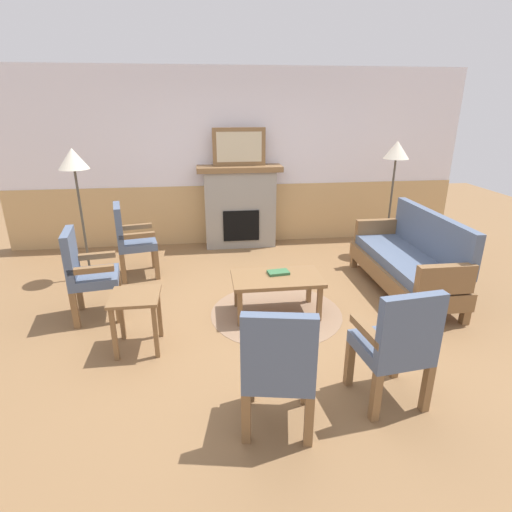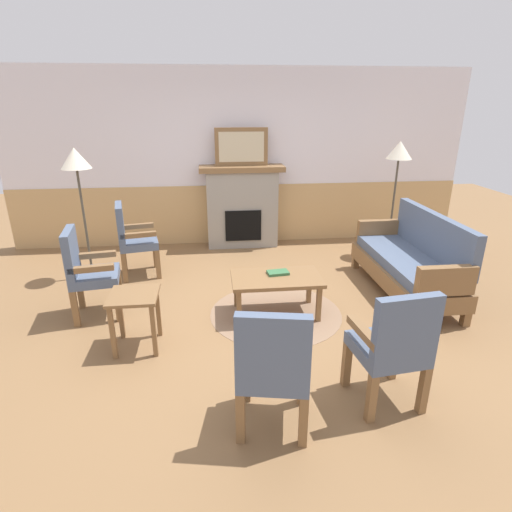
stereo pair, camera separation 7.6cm
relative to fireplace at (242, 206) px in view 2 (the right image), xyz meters
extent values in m
plane|color=olive|center=(0.00, -2.35, -0.65)|extent=(14.00, 14.00, 0.00)
cube|color=white|center=(0.00, 0.25, 0.70)|extent=(7.20, 0.12, 2.70)
cube|color=tan|center=(0.00, 0.18, -0.18)|extent=(7.20, 0.02, 0.95)
cube|color=gray|center=(0.00, 0.00, -0.05)|extent=(1.10, 0.36, 1.20)
cube|color=black|center=(0.00, -0.19, -0.27)|extent=(0.56, 0.02, 0.48)
cube|color=brown|center=(0.00, 0.00, 0.59)|extent=(1.30, 0.44, 0.08)
cube|color=brown|center=(0.00, 0.00, 0.91)|extent=(0.80, 0.03, 0.56)
cube|color=beige|center=(0.00, -0.02, 0.91)|extent=(0.68, 0.01, 0.44)
cube|color=brown|center=(1.50, -1.15, -0.57)|extent=(0.08, 0.08, 0.16)
cube|color=brown|center=(1.50, -2.83, -0.57)|extent=(0.08, 0.08, 0.16)
cube|color=brown|center=(2.10, -1.15, -0.57)|extent=(0.08, 0.08, 0.16)
cube|color=brown|center=(2.10, -2.83, -0.57)|extent=(0.08, 0.08, 0.16)
cube|color=brown|center=(1.80, -1.99, -0.39)|extent=(0.70, 1.80, 0.20)
cube|color=slate|center=(1.80, -1.99, -0.23)|extent=(0.60, 1.70, 0.12)
cube|color=slate|center=(2.10, -1.99, 0.08)|extent=(0.10, 1.70, 0.50)
cube|color=brown|center=(1.80, -1.14, -0.12)|extent=(0.60, 0.10, 0.30)
cube|color=brown|center=(1.80, -2.84, -0.12)|extent=(0.60, 0.10, 0.30)
cube|color=brown|center=(-0.24, -2.57, -0.45)|extent=(0.05, 0.05, 0.40)
cube|color=brown|center=(0.60, -2.57, -0.45)|extent=(0.05, 0.05, 0.40)
cube|color=brown|center=(-0.24, -2.13, -0.45)|extent=(0.05, 0.05, 0.40)
cube|color=brown|center=(0.60, -2.13, -0.45)|extent=(0.05, 0.05, 0.40)
cube|color=brown|center=(0.18, -2.35, -0.23)|extent=(0.96, 0.56, 0.04)
cylinder|color=#896B51|center=(0.18, -2.35, -0.65)|extent=(1.45, 1.45, 0.01)
cube|color=#33663D|center=(0.21, -2.28, -0.20)|extent=(0.24, 0.17, 0.03)
cube|color=brown|center=(-1.56, -1.92, -0.45)|extent=(0.07, 0.07, 0.40)
cube|color=brown|center=(-1.50, -2.33, -0.45)|extent=(0.07, 0.07, 0.40)
cube|color=brown|center=(-1.98, -1.98, -0.45)|extent=(0.07, 0.07, 0.40)
cube|color=brown|center=(-1.92, -2.40, -0.45)|extent=(0.07, 0.07, 0.40)
cube|color=slate|center=(-1.74, -2.16, -0.20)|extent=(0.55, 0.55, 0.10)
cube|color=slate|center=(-1.94, -2.19, 0.09)|extent=(0.15, 0.49, 0.48)
cube|color=brown|center=(-1.77, -1.96, -0.03)|extent=(0.45, 0.14, 0.06)
cube|color=brown|center=(-1.71, -2.36, -0.03)|extent=(0.45, 0.14, 0.06)
cube|color=brown|center=(-1.29, -0.82, -0.45)|extent=(0.07, 0.07, 0.40)
cube|color=brown|center=(-1.21, -1.23, -0.45)|extent=(0.07, 0.07, 0.40)
cube|color=brown|center=(-1.70, -0.90, -0.45)|extent=(0.07, 0.07, 0.40)
cube|color=brown|center=(-1.62, -1.32, -0.45)|extent=(0.07, 0.07, 0.40)
cube|color=slate|center=(-1.46, -1.07, -0.20)|extent=(0.57, 0.57, 0.10)
cube|color=slate|center=(-1.65, -1.11, 0.09)|extent=(0.17, 0.49, 0.48)
cube|color=brown|center=(-1.50, -0.87, -0.03)|extent=(0.45, 0.16, 0.06)
cube|color=brown|center=(-1.42, -1.27, -0.03)|extent=(0.45, 0.16, 0.06)
cube|color=brown|center=(0.56, -3.63, -0.45)|extent=(0.07, 0.07, 0.40)
cube|color=brown|center=(0.97, -3.58, -0.45)|extent=(0.07, 0.07, 0.40)
cube|color=brown|center=(0.61, -4.05, -0.45)|extent=(0.07, 0.07, 0.40)
cube|color=brown|center=(1.02, -4.00, -0.45)|extent=(0.07, 0.07, 0.40)
cube|color=slate|center=(0.79, -3.81, -0.20)|extent=(0.53, 0.53, 0.10)
cube|color=slate|center=(0.81, -4.01, 0.09)|extent=(0.49, 0.13, 0.48)
cube|color=brown|center=(0.59, -3.84, -0.03)|extent=(0.12, 0.45, 0.06)
cube|color=brown|center=(0.99, -3.79, -0.03)|extent=(0.12, 0.45, 0.06)
cube|color=brown|center=(-0.26, -3.72, -0.45)|extent=(0.07, 0.07, 0.40)
cube|color=brown|center=(0.15, -3.80, -0.45)|extent=(0.07, 0.07, 0.40)
cube|color=brown|center=(-0.34, -4.13, -0.45)|extent=(0.07, 0.07, 0.40)
cube|color=brown|center=(0.07, -4.21, -0.45)|extent=(0.07, 0.07, 0.40)
cube|color=slate|center=(-0.10, -3.96, -0.20)|extent=(0.56, 0.56, 0.10)
cube|color=slate|center=(-0.13, -4.16, 0.09)|extent=(0.49, 0.17, 0.48)
cube|color=brown|center=(-0.30, -3.93, -0.03)|extent=(0.15, 0.45, 0.06)
cube|color=brown|center=(0.11, -4.00, -0.03)|extent=(0.15, 0.45, 0.06)
cube|color=brown|center=(-1.40, -2.68, -0.39)|extent=(0.04, 0.04, 0.52)
cube|color=brown|center=(-1.04, -2.68, -0.39)|extent=(0.04, 0.04, 0.52)
cube|color=brown|center=(-1.40, -3.04, -0.39)|extent=(0.04, 0.04, 0.52)
cube|color=brown|center=(-1.04, -3.04, -0.39)|extent=(0.04, 0.04, 0.52)
cube|color=brown|center=(-1.22, -2.86, -0.12)|extent=(0.44, 0.44, 0.03)
cylinder|color=#332D28|center=(2.20, -0.64, -0.64)|extent=(0.24, 0.24, 0.03)
cylinder|color=#4C473D|center=(2.20, -0.64, 0.08)|extent=(0.03, 0.03, 1.40)
cone|color=silver|center=(2.20, -0.64, 0.90)|extent=(0.36, 0.36, 0.25)
cylinder|color=#332D28|center=(-2.10, -1.07, -0.64)|extent=(0.24, 0.24, 0.03)
cylinder|color=#4C473D|center=(-2.10, -1.07, 0.08)|extent=(0.03, 0.03, 1.40)
cone|color=silver|center=(-2.10, -1.07, 0.90)|extent=(0.36, 0.36, 0.25)
camera|label=1|loc=(-0.55, -6.31, 1.53)|focal=28.71mm
camera|label=2|loc=(-0.48, -6.32, 1.53)|focal=28.71mm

